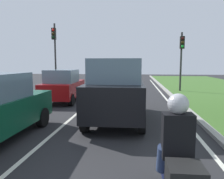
{
  "coord_description": "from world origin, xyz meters",
  "views": [
    {
      "loc": [
        1.78,
        1.68,
        2.13
      ],
      "look_at": [
        0.93,
        9.36,
        1.2
      ],
      "focal_mm": 35.0,
      "sensor_mm": 36.0,
      "label": 1
    }
  ],
  "objects_px": {
    "car_suv_ahead": "(117,89)",
    "traffic_light_overhead_left": "(55,46)",
    "car_hatchback_far": "(63,86)",
    "rider_person": "(177,134)",
    "traffic_light_near_right": "(182,52)"
  },
  "relations": [
    {
      "from": "car_hatchback_far",
      "to": "traffic_light_overhead_left",
      "type": "height_order",
      "value": "traffic_light_overhead_left"
    },
    {
      "from": "car_suv_ahead",
      "to": "traffic_light_overhead_left",
      "type": "height_order",
      "value": "traffic_light_overhead_left"
    },
    {
      "from": "car_hatchback_far",
      "to": "traffic_light_near_right",
      "type": "distance_m",
      "value": 9.17
    },
    {
      "from": "car_suv_ahead",
      "to": "rider_person",
      "type": "relative_size",
      "value": 3.89
    },
    {
      "from": "car_suv_ahead",
      "to": "car_hatchback_far",
      "type": "xyz_separation_m",
      "value": [
        -3.31,
        3.69,
        -0.28
      ]
    },
    {
      "from": "car_hatchback_far",
      "to": "car_suv_ahead",
      "type": "bearing_deg",
      "value": -50.29
    },
    {
      "from": "rider_person",
      "to": "traffic_light_overhead_left",
      "type": "relative_size",
      "value": 0.22
    },
    {
      "from": "rider_person",
      "to": "traffic_light_overhead_left",
      "type": "distance_m",
      "value": 16.23
    },
    {
      "from": "traffic_light_overhead_left",
      "to": "rider_person",
      "type": "bearing_deg",
      "value": -63.63
    },
    {
      "from": "traffic_light_overhead_left",
      "to": "traffic_light_near_right",
      "type": "bearing_deg",
      "value": -3.01
    },
    {
      "from": "car_suv_ahead",
      "to": "rider_person",
      "type": "distance_m",
      "value": 5.25
    },
    {
      "from": "traffic_light_near_right",
      "to": "traffic_light_overhead_left",
      "type": "relative_size",
      "value": 0.83
    },
    {
      "from": "car_hatchback_far",
      "to": "traffic_light_overhead_left",
      "type": "relative_size",
      "value": 0.71
    },
    {
      "from": "car_suv_ahead",
      "to": "rider_person",
      "type": "bearing_deg",
      "value": -76.93
    },
    {
      "from": "rider_person",
      "to": "car_suv_ahead",
      "type": "bearing_deg",
      "value": 103.47
    }
  ]
}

